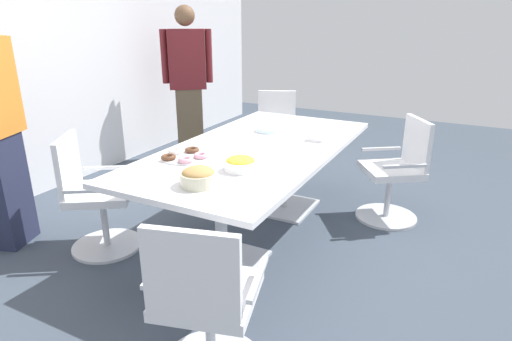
{
  "coord_description": "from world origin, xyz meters",
  "views": [
    {
      "loc": [
        -2.94,
        -1.52,
        1.74
      ],
      "look_at": [
        0.0,
        0.0,
        0.55
      ],
      "focal_mm": 30.47,
      "sensor_mm": 36.0,
      "label": 1
    }
  ],
  "objects_px": {
    "conference_table": "(256,162)",
    "office_chair_0": "(206,310)",
    "office_chair_3": "(95,200)",
    "person_standing_1": "(188,81)",
    "office_chair_2": "(276,136)",
    "snack_bowl_chips_yellow": "(241,164)",
    "donut_platter": "(185,156)",
    "napkin_pile": "(317,137)",
    "snack_bowl_cookies": "(198,176)",
    "plate_stack": "(269,130)",
    "office_chair_1": "(396,176)"
  },
  "relations": [
    {
      "from": "conference_table",
      "to": "plate_stack",
      "type": "xyz_separation_m",
      "value": [
        0.48,
        0.12,
        0.14
      ]
    },
    {
      "from": "donut_platter",
      "to": "plate_stack",
      "type": "height_order",
      "value": "donut_platter"
    },
    {
      "from": "snack_bowl_chips_yellow",
      "to": "napkin_pile",
      "type": "xyz_separation_m",
      "value": [
        0.95,
        -0.2,
        -0.02
      ]
    },
    {
      "from": "napkin_pile",
      "to": "snack_bowl_chips_yellow",
      "type": "bearing_deg",
      "value": 167.88
    },
    {
      "from": "person_standing_1",
      "to": "snack_bowl_cookies",
      "type": "xyz_separation_m",
      "value": [
        -2.35,
        -1.76,
        -0.16
      ]
    },
    {
      "from": "office_chair_3",
      "to": "plate_stack",
      "type": "height_order",
      "value": "office_chair_3"
    },
    {
      "from": "office_chair_3",
      "to": "snack_bowl_chips_yellow",
      "type": "xyz_separation_m",
      "value": [
        0.26,
        -1.14,
        0.39
      ]
    },
    {
      "from": "office_chair_3",
      "to": "person_standing_1",
      "type": "distance_m",
      "value": 2.43
    },
    {
      "from": "conference_table",
      "to": "office_chair_0",
      "type": "bearing_deg",
      "value": -161.45
    },
    {
      "from": "office_chair_1",
      "to": "office_chair_2",
      "type": "xyz_separation_m",
      "value": [
        0.7,
        1.49,
        0.0
      ]
    },
    {
      "from": "person_standing_1",
      "to": "napkin_pile",
      "type": "distance_m",
      "value": 2.31
    },
    {
      "from": "plate_stack",
      "to": "donut_platter",
      "type": "bearing_deg",
      "value": 167.8
    },
    {
      "from": "conference_table",
      "to": "napkin_pile",
      "type": "distance_m",
      "value": 0.57
    },
    {
      "from": "office_chair_2",
      "to": "donut_platter",
      "type": "xyz_separation_m",
      "value": [
        -2.0,
        -0.18,
        0.36
      ]
    },
    {
      "from": "office_chair_2",
      "to": "snack_bowl_chips_yellow",
      "type": "xyz_separation_m",
      "value": [
        -2.05,
        -0.68,
        0.39
      ]
    },
    {
      "from": "office_chair_1",
      "to": "snack_bowl_cookies",
      "type": "height_order",
      "value": "office_chair_1"
    },
    {
      "from": "office_chair_0",
      "to": "person_standing_1",
      "type": "bearing_deg",
      "value": 111.39
    },
    {
      "from": "office_chair_3",
      "to": "person_standing_1",
      "type": "xyz_separation_m",
      "value": [
        2.26,
        0.72,
        0.57
      ]
    },
    {
      "from": "office_chair_1",
      "to": "person_standing_1",
      "type": "height_order",
      "value": "person_standing_1"
    },
    {
      "from": "conference_table",
      "to": "person_standing_1",
      "type": "relative_size",
      "value": 1.3
    },
    {
      "from": "donut_platter",
      "to": "napkin_pile",
      "type": "relative_size",
      "value": 2.43
    },
    {
      "from": "snack_bowl_chips_yellow",
      "to": "snack_bowl_cookies",
      "type": "xyz_separation_m",
      "value": [
        -0.36,
        0.1,
        0.01
      ]
    },
    {
      "from": "office_chair_3",
      "to": "snack_bowl_cookies",
      "type": "height_order",
      "value": "office_chair_3"
    },
    {
      "from": "office_chair_1",
      "to": "donut_platter",
      "type": "height_order",
      "value": "office_chair_1"
    },
    {
      "from": "office_chair_0",
      "to": "office_chair_1",
      "type": "xyz_separation_m",
      "value": [
        2.31,
        -0.47,
        0.0
      ]
    },
    {
      "from": "conference_table",
      "to": "snack_bowl_chips_yellow",
      "type": "relative_size",
      "value": 10.96
    },
    {
      "from": "office_chair_2",
      "to": "snack_bowl_chips_yellow",
      "type": "distance_m",
      "value": 2.19
    },
    {
      "from": "snack_bowl_chips_yellow",
      "to": "donut_platter",
      "type": "distance_m",
      "value": 0.5
    },
    {
      "from": "office_chair_1",
      "to": "donut_platter",
      "type": "bearing_deg",
      "value": 100.66
    },
    {
      "from": "office_chair_2",
      "to": "napkin_pile",
      "type": "bearing_deg",
      "value": 104.97
    },
    {
      "from": "snack_bowl_chips_yellow",
      "to": "office_chair_0",
      "type": "bearing_deg",
      "value": -160.46
    },
    {
      "from": "napkin_pile",
      "to": "conference_table",
      "type": "bearing_deg",
      "value": 137.9
    },
    {
      "from": "office_chair_0",
      "to": "napkin_pile",
      "type": "distance_m",
      "value": 1.96
    },
    {
      "from": "napkin_pile",
      "to": "donut_platter",
      "type": "bearing_deg",
      "value": 142.33
    },
    {
      "from": "office_chair_3",
      "to": "donut_platter",
      "type": "relative_size",
      "value": 2.63
    },
    {
      "from": "office_chair_1",
      "to": "plate_stack",
      "type": "distance_m",
      "value": 1.19
    },
    {
      "from": "office_chair_0",
      "to": "donut_platter",
      "type": "xyz_separation_m",
      "value": [
        1.01,
        0.84,
        0.36
      ]
    },
    {
      "from": "conference_table",
      "to": "snack_bowl_cookies",
      "type": "relative_size",
      "value": 10.63
    },
    {
      "from": "office_chair_2",
      "to": "snack_bowl_cookies",
      "type": "bearing_deg",
      "value": 79.94
    },
    {
      "from": "snack_bowl_cookies",
      "to": "plate_stack",
      "type": "height_order",
      "value": "snack_bowl_cookies"
    },
    {
      "from": "office_chair_2",
      "to": "office_chair_3",
      "type": "height_order",
      "value": "same"
    },
    {
      "from": "office_chair_3",
      "to": "napkin_pile",
      "type": "distance_m",
      "value": 1.84
    },
    {
      "from": "person_standing_1",
      "to": "donut_platter",
      "type": "height_order",
      "value": "person_standing_1"
    },
    {
      "from": "office_chair_2",
      "to": "plate_stack",
      "type": "xyz_separation_m",
      "value": [
        -1.03,
        -0.39,
        0.36
      ]
    },
    {
      "from": "office_chair_3",
      "to": "napkin_pile",
      "type": "bearing_deg",
      "value": 99.75
    },
    {
      "from": "conference_table",
      "to": "office_chair_0",
      "type": "xyz_separation_m",
      "value": [
        -1.51,
        -0.51,
        -0.22
      ]
    },
    {
      "from": "snack_bowl_cookies",
      "to": "napkin_pile",
      "type": "xyz_separation_m",
      "value": [
        1.3,
        -0.3,
        -0.03
      ]
    },
    {
      "from": "snack_bowl_chips_yellow",
      "to": "snack_bowl_cookies",
      "type": "distance_m",
      "value": 0.37
    },
    {
      "from": "snack_bowl_cookies",
      "to": "office_chair_2",
      "type": "bearing_deg",
      "value": 13.59
    },
    {
      "from": "office_chair_0",
      "to": "office_chair_1",
      "type": "bearing_deg",
      "value": 63.5
    }
  ]
}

